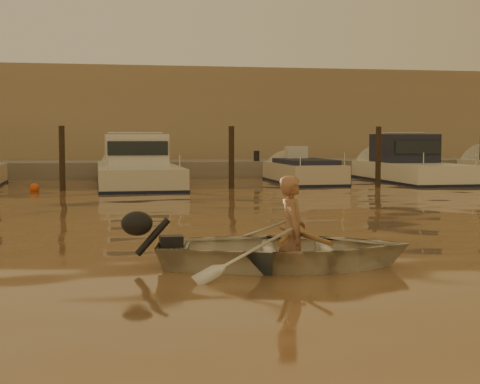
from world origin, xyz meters
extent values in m
plane|color=brown|center=(0.00, 0.00, 0.00)|extent=(160.00, 160.00, 0.00)
imported|color=silver|center=(-2.09, -0.20, 0.22)|extent=(3.69, 2.93, 0.69)
imported|color=#A17050|center=(-2.00, -0.22, 0.45)|extent=(0.45, 0.60, 1.49)
cylinder|color=brown|center=(-1.85, -0.25, 0.42)|extent=(0.12, 2.10, 0.13)
cylinder|color=brown|center=(-2.04, -0.21, 0.42)|extent=(0.79, 1.99, 0.13)
cylinder|color=#2D2319|center=(-5.50, 13.80, 0.90)|extent=(0.18, 0.18, 2.20)
cylinder|color=#2D2319|center=(-0.20, 13.80, 0.90)|extent=(0.18, 0.18, 2.20)
cylinder|color=#2D2319|center=(4.80, 13.80, 0.90)|extent=(0.18, 0.18, 2.20)
sphere|color=#CB4B17|center=(-6.33, 13.67, 0.10)|extent=(0.30, 0.30, 0.30)
sphere|color=silver|center=(-2.28, 13.00, 0.10)|extent=(0.30, 0.30, 0.30)
sphere|color=#D64C19|center=(3.67, 13.89, 0.10)|extent=(0.30, 0.30, 0.30)
sphere|color=silver|center=(7.03, 13.45, 0.10)|extent=(0.30, 0.30, 0.30)
cube|color=gray|center=(0.00, 21.50, 0.15)|extent=(52.00, 4.00, 1.00)
cube|color=#9E8466|center=(0.00, 27.00, 2.40)|extent=(46.00, 7.00, 4.80)
camera|label=1|loc=(-4.51, -9.41, 1.72)|focal=55.00mm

